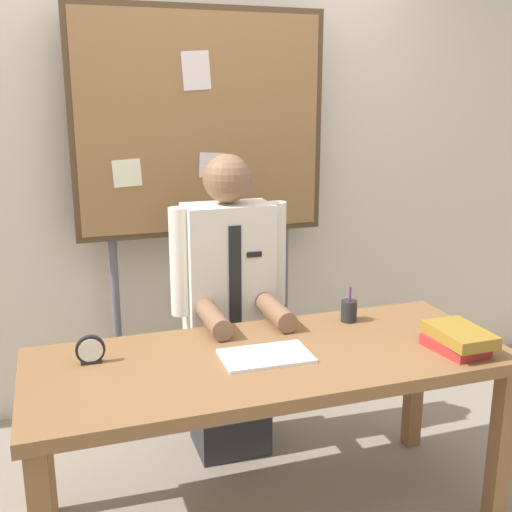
% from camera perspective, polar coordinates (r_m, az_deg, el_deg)
% --- Properties ---
extents(back_wall, '(6.40, 0.08, 2.70)m').
position_cam_1_polar(back_wall, '(3.45, -5.75, 8.62)').
color(back_wall, beige).
rests_on(back_wall, ground_plane).
extents(desk, '(1.85, 0.74, 0.73)m').
position_cam_1_polar(desk, '(2.47, 1.31, -10.80)').
color(desk, brown).
rests_on(desk, ground_plane).
extents(person, '(0.55, 0.56, 1.45)m').
position_cam_1_polar(person, '(2.96, -2.45, -5.74)').
color(person, '#2D2D33').
rests_on(person, ground_plane).
extents(bulletin_board, '(1.31, 0.09, 2.13)m').
position_cam_1_polar(bulletin_board, '(3.24, -5.02, 11.39)').
color(bulletin_board, '#4C3823').
rests_on(bulletin_board, ground_plane).
extents(book_stack, '(0.20, 0.27, 0.09)m').
position_cam_1_polar(book_stack, '(2.57, 17.96, -7.22)').
color(book_stack, '#B22D2D').
rests_on(book_stack, desk).
extents(open_notebook, '(0.34, 0.22, 0.01)m').
position_cam_1_polar(open_notebook, '(2.41, 0.91, -9.12)').
color(open_notebook, white).
rests_on(open_notebook, desk).
extents(desk_clock, '(0.11, 0.04, 0.11)m').
position_cam_1_polar(desk_clock, '(2.42, -14.89, -8.37)').
color(desk_clock, black).
rests_on(desk_clock, desk).
extents(pen_holder, '(0.07, 0.07, 0.16)m').
position_cam_1_polar(pen_holder, '(2.79, 8.49, -4.96)').
color(pen_holder, '#262626').
rests_on(pen_holder, desk).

